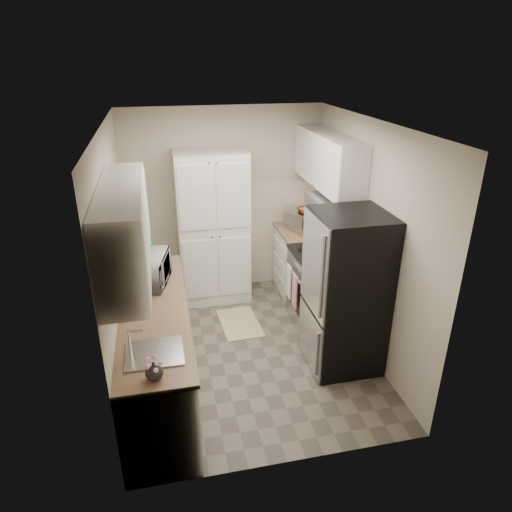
{
  "coord_description": "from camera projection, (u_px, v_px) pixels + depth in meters",
  "views": [
    {
      "loc": [
        -0.84,
        -4.22,
        3.11
      ],
      "look_at": [
        0.12,
        0.15,
        1.09
      ],
      "focal_mm": 32.0,
      "sensor_mm": 36.0,
      "label": 1
    }
  ],
  "objects": [
    {
      "name": "pantry_cabinet",
      "position": [
        213.0,
        228.0,
        5.92
      ],
      "size": [
        0.9,
        0.55,
        2.0
      ],
      "primitive_type": "cube",
      "color": "silver",
      "rests_on": "ground"
    },
    {
      "name": "kitchen_mat",
      "position": [
        240.0,
        323.0,
        5.69
      ],
      "size": [
        0.5,
        0.76,
        0.01
      ],
      "primitive_type": "cube",
      "rotation": [
        0.0,
        0.0,
        0.06
      ],
      "color": "#C9BE8B",
      "rests_on": "ground"
    },
    {
      "name": "ground",
      "position": [
        249.0,
        349.0,
        5.2
      ],
      "size": [
        3.2,
        3.2,
        0.0
      ],
      "primitive_type": "plane",
      "color": "#665B4C",
      "rests_on": "ground"
    },
    {
      "name": "electric_range",
      "position": [
        321.0,
        288.0,
        5.54
      ],
      "size": [
        0.71,
        0.78,
        1.13
      ],
      "color": "#B7B7BC",
      "rests_on": "ground"
    },
    {
      "name": "countertop_left",
      "position": [
        154.0,
        310.0,
        4.25
      ],
      "size": [
        0.63,
        2.33,
        0.04
      ],
      "primitive_type": "cube",
      "color": "#846647",
      "rests_on": "base_cabinet_left"
    },
    {
      "name": "countertop_right",
      "position": [
        303.0,
        232.0,
        6.08
      ],
      "size": [
        0.63,
        0.83,
        0.04
      ],
      "primitive_type": "cube",
      "color": "#846647",
      "rests_on": "base_cabinet_right"
    },
    {
      "name": "wine_bottle",
      "position": [
        138.0,
        253.0,
        5.01
      ],
      "size": [
        0.08,
        0.08,
        0.31
      ],
      "primitive_type": "cylinder",
      "color": "black",
      "rests_on": "countertop_left"
    },
    {
      "name": "refrigerator",
      "position": [
        346.0,
        292.0,
        4.67
      ],
      "size": [
        0.7,
        0.72,
        1.7
      ],
      "primitive_type": "cube",
      "color": "#B7B7BC",
      "rests_on": "ground"
    },
    {
      "name": "room_shell",
      "position": [
        246.0,
        214.0,
        4.52
      ],
      "size": [
        2.64,
        3.24,
        2.52
      ],
      "color": "beige",
      "rests_on": "ground"
    },
    {
      "name": "flower_vase",
      "position": [
        154.0,
        371.0,
        3.3
      ],
      "size": [
        0.16,
        0.16,
        0.14
      ],
      "primitive_type": "imported",
      "rotation": [
        0.0,
        0.0,
        -0.25
      ],
      "color": "beige",
      "rests_on": "countertop_left"
    },
    {
      "name": "base_cabinet_right",
      "position": [
        302.0,
        263.0,
        6.27
      ],
      "size": [
        0.6,
        0.8,
        0.88
      ],
      "primitive_type": "cube",
      "color": "silver",
      "rests_on": "ground"
    },
    {
      "name": "fruit_basket",
      "position": [
        306.0,
        209.0,
        5.96
      ],
      "size": [
        0.25,
        0.25,
        0.09
      ],
      "primitive_type": null,
      "rotation": [
        0.0,
        0.0,
        -0.13
      ],
      "color": "#EF470C",
      "rests_on": "toaster_oven"
    },
    {
      "name": "base_cabinet_left",
      "position": [
        158.0,
        351.0,
        4.44
      ],
      "size": [
        0.6,
        2.3,
        0.88
      ],
      "primitive_type": "cube",
      "color": "silver",
      "rests_on": "ground"
    },
    {
      "name": "cutting_board",
      "position": [
        150.0,
        247.0,
        5.18
      ],
      "size": [
        0.11,
        0.24,
        0.31
      ],
      "primitive_type": "cube",
      "rotation": [
        0.0,
        0.0,
        0.38
      ],
      "color": "#3F9035",
      "rests_on": "countertop_left"
    },
    {
      "name": "microwave",
      "position": [
        148.0,
        270.0,
        4.64
      ],
      "size": [
        0.48,
        0.62,
        0.31
      ],
      "primitive_type": "imported",
      "rotation": [
        0.0,
        0.0,
        1.35
      ],
      "color": "#BABBBF",
      "rests_on": "countertop_left"
    },
    {
      "name": "toaster_oven",
      "position": [
        303.0,
        221.0,
        6.04
      ],
      "size": [
        0.45,
        0.51,
        0.25
      ],
      "primitive_type": "cube",
      "rotation": [
        0.0,
        0.0,
        0.31
      ],
      "color": "#A3A3A7",
      "rests_on": "countertop_right"
    }
  ]
}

